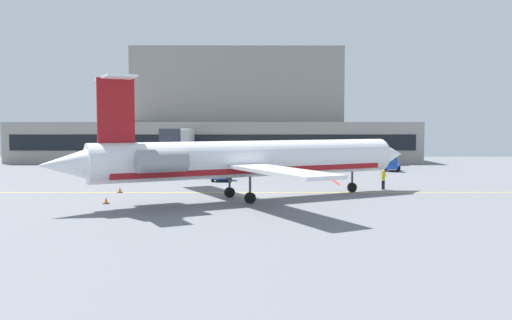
% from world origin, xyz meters
% --- Properties ---
extents(ground, '(120.00, 120.00, 0.11)m').
position_xyz_m(ground, '(0.00, 0.00, -0.05)').
color(ground, slate).
extents(terminal_building, '(70.21, 12.68, 20.18)m').
position_xyz_m(terminal_building, '(-5.45, 46.89, 7.65)').
color(terminal_building, gray).
rests_on(terminal_building, ground).
extents(jet_bridge_west, '(2.40, 22.34, 5.98)m').
position_xyz_m(jet_bridge_west, '(-10.78, 28.07, 4.61)').
color(jet_bridge_west, silver).
rests_on(jet_bridge_west, ground).
extents(regional_jet, '(31.47, 24.54, 9.99)m').
position_xyz_m(regional_jet, '(-0.81, -2.25, 3.47)').
color(regional_jet, white).
rests_on(regional_jet, ground).
extents(baggage_tug, '(2.22, 3.61, 2.13)m').
position_xyz_m(baggage_tug, '(-3.96, 13.63, 0.96)').
color(baggage_tug, '#1E4CB2').
rests_on(baggage_tug, ground).
extents(pushback_tractor, '(2.92, 4.05, 2.04)m').
position_xyz_m(pushback_tractor, '(19.04, 25.83, 0.93)').
color(pushback_tractor, '#1E4CB2').
rests_on(pushback_tractor, ground).
extents(fuel_tank, '(7.41, 2.66, 2.65)m').
position_xyz_m(fuel_tank, '(-6.93, 29.78, 1.48)').
color(fuel_tank, white).
rests_on(fuel_tank, ground).
extents(marshaller, '(0.48, 0.77, 1.98)m').
position_xyz_m(marshaller, '(12.56, 4.85, 1.02)').
color(marshaller, '#191E33').
rests_on(marshaller, ground).
extents(safety_cone_alpha, '(0.47, 0.47, 0.55)m').
position_xyz_m(safety_cone_alpha, '(-12.32, -4.53, 0.25)').
color(safety_cone_alpha, orange).
rests_on(safety_cone_alpha, ground).
extents(safety_cone_bravo, '(0.47, 0.47, 0.55)m').
position_xyz_m(safety_cone_bravo, '(-12.98, 2.50, 0.25)').
color(safety_cone_bravo, orange).
rests_on(safety_cone_bravo, ground).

